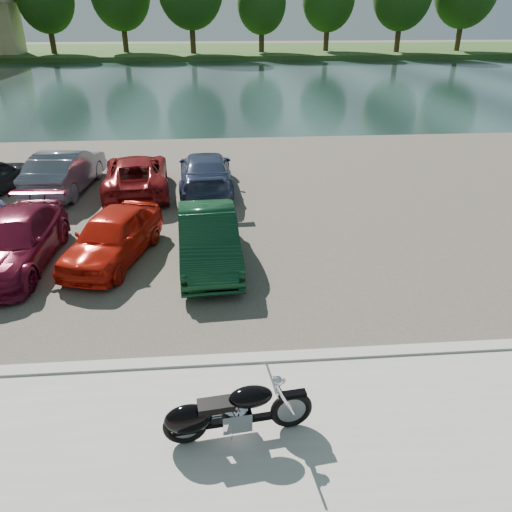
# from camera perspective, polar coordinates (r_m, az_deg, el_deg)

# --- Properties ---
(ground) EXTENTS (200.00, 200.00, 0.00)m
(ground) POSITION_cam_1_polar(r_m,az_deg,el_deg) (8.27, 1.56, -20.75)
(ground) COLOR #595447
(ground) RESTS_ON ground
(promenade) EXTENTS (60.00, 6.00, 0.10)m
(promenade) POSITION_cam_1_polar(r_m,az_deg,el_deg) (7.60, 2.46, -26.03)
(promenade) COLOR #A4A29B
(promenade) RESTS_ON ground
(kerb) EXTENTS (60.00, 0.30, 0.14)m
(kerb) POSITION_cam_1_polar(r_m,az_deg,el_deg) (9.69, 0.27, -11.76)
(kerb) COLOR #A4A29B
(kerb) RESTS_ON ground
(parking_lot) EXTENTS (60.00, 18.00, 0.04)m
(parking_lot) POSITION_cam_1_polar(r_m,az_deg,el_deg) (17.65, -2.29, 6.52)
(parking_lot) COLOR #464138
(parking_lot) RESTS_ON ground
(river) EXTENTS (120.00, 40.00, 0.00)m
(river) POSITION_cam_1_polar(r_m,az_deg,el_deg) (45.97, -4.09, 18.98)
(river) COLOR #182B29
(river) RESTS_ON ground
(far_bank) EXTENTS (120.00, 24.00, 0.60)m
(far_bank) POSITION_cam_1_polar(r_m,az_deg,el_deg) (77.78, -4.58, 22.31)
(far_bank) COLOR #244117
(far_bank) RESTS_ON ground
(motorcycle) EXTENTS (2.33, 0.75, 1.05)m
(motorcycle) POSITION_cam_1_polar(r_m,az_deg,el_deg) (7.94, -3.58, -17.51)
(motorcycle) COLOR black
(motorcycle) RESTS_ON promenade
(car_3) EXTENTS (1.96, 4.62, 1.33)m
(car_3) POSITION_cam_1_polar(r_m,az_deg,el_deg) (14.18, -25.93, 1.51)
(car_3) COLOR maroon
(car_3) RESTS_ON parking_lot
(car_4) EXTENTS (2.59, 4.17, 1.32)m
(car_4) POSITION_cam_1_polar(r_m,az_deg,el_deg) (13.58, -16.07, 2.20)
(car_4) COLOR red
(car_4) RESTS_ON parking_lot
(car_5) EXTENTS (1.71, 4.30, 1.39)m
(car_5) POSITION_cam_1_polar(r_m,az_deg,el_deg) (12.91, -5.46, 2.03)
(car_5) COLOR #0E351D
(car_5) RESTS_ON parking_lot
(car_9) EXTENTS (2.08, 4.68, 1.49)m
(car_9) POSITION_cam_1_polar(r_m,az_deg,el_deg) (19.54, -20.96, 9.15)
(car_9) COLOR slate
(car_9) RESTS_ON parking_lot
(car_10) EXTENTS (2.68, 4.96, 1.32)m
(car_10) POSITION_cam_1_polar(r_m,az_deg,el_deg) (18.64, -13.53, 9.11)
(car_10) COLOR maroon
(car_10) RESTS_ON parking_lot
(car_11) EXTENTS (2.02, 4.70, 1.35)m
(car_11) POSITION_cam_1_polar(r_m,az_deg,el_deg) (18.48, -5.78, 9.61)
(car_11) COLOR navy
(car_11) RESTS_ON parking_lot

